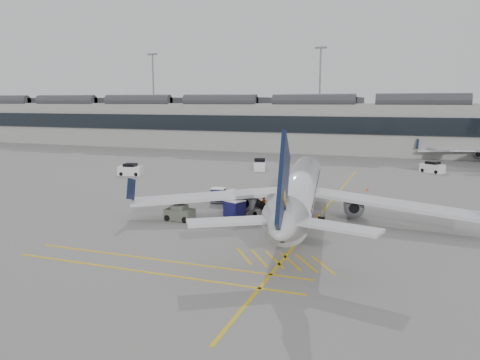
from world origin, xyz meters
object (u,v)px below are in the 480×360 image
(belt_loader, at_px, (248,207))
(pushback_tug, at_px, (180,214))
(ramp_agent_a, at_px, (264,205))
(ramp_agent_b, at_px, (245,200))
(baggage_cart_a, at_px, (232,199))
(airliner_main, at_px, (299,191))

(belt_loader, height_order, pushback_tug, belt_loader)
(ramp_agent_a, distance_m, ramp_agent_b, 2.67)
(ramp_agent_b, bearing_deg, pushback_tug, 46.05)
(belt_loader, relative_size, ramp_agent_b, 2.63)
(ramp_agent_a, bearing_deg, belt_loader, 155.29)
(pushback_tug, bearing_deg, baggage_cart_a, 71.71)
(belt_loader, height_order, ramp_agent_a, belt_loader)
(ramp_agent_a, xyz_separation_m, ramp_agent_b, (-2.46, 1.03, 0.14))
(belt_loader, relative_size, baggage_cart_a, 2.90)
(baggage_cart_a, bearing_deg, ramp_agent_b, 6.60)
(ramp_agent_b, bearing_deg, baggage_cart_a, -20.26)
(airliner_main, xyz_separation_m, ramp_agent_b, (-6.41, 2.35, -1.86))
(airliner_main, distance_m, belt_loader, 6.07)
(baggage_cart_a, height_order, ramp_agent_a, ramp_agent_a)
(ramp_agent_a, relative_size, pushback_tug, 0.61)
(baggage_cart_a, relative_size, pushback_tug, 0.64)
(airliner_main, distance_m, pushback_tug, 11.87)
(pushback_tug, bearing_deg, belt_loader, 49.19)
(airliner_main, bearing_deg, ramp_agent_b, 151.08)
(belt_loader, bearing_deg, airliner_main, 12.00)
(airliner_main, xyz_separation_m, belt_loader, (-5.57, 0.90, -2.24))
(airliner_main, height_order, ramp_agent_b, airliner_main)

